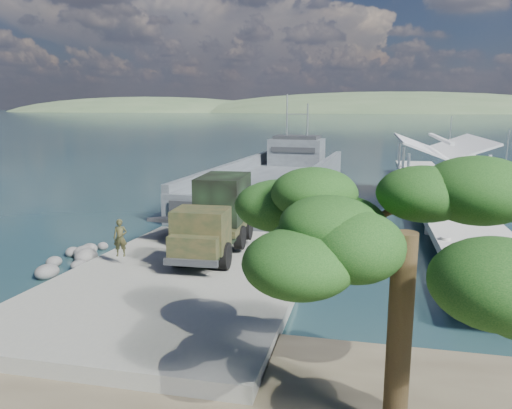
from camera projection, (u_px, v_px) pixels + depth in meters
name	position (u px, v px, depth m)	size (l,w,h in m)	color
ground	(195.00, 274.00, 22.94)	(1400.00, 1400.00, 0.00)	#18363B
boat_ramp	(187.00, 276.00, 21.93)	(10.00, 18.00, 0.50)	gray
shoreline_rocks	(79.00, 262.00, 24.72)	(3.20, 5.60, 0.90)	#545452
distant_headlands	(407.00, 113.00, 548.92)	(1000.00, 240.00, 48.00)	#415A38
pier	(439.00, 186.00, 37.88)	(6.40, 44.00, 6.10)	beige
landing_craft	(274.00, 185.00, 43.66)	(10.08, 32.31, 9.47)	#43494F
military_truck	(217.00, 216.00, 24.64)	(2.77, 7.84, 3.60)	black
soldier	(121.00, 246.00, 22.65)	(0.63, 0.41, 1.72)	black
sailboat_near	(504.00, 189.00, 44.60)	(2.47, 4.88, 5.71)	silver
sailboat_far	(447.00, 176.00, 52.51)	(3.08, 5.76, 6.74)	silver
overhang_tree	(382.00, 234.00, 10.74)	(6.77, 6.23, 6.14)	#372816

